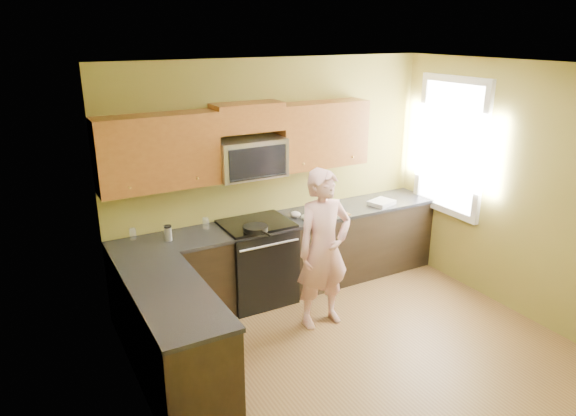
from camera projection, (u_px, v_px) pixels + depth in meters
floor at (373, 364)px, 4.91m from camera, size 4.00×4.00×0.00m
ceiling at (392, 69)px, 4.03m from camera, size 4.00×4.00×0.00m
wall_back at (274, 176)px, 6.12m from camera, size 4.00×0.00×4.00m
wall_left at (149, 283)px, 3.56m from camera, size 0.00×4.00×4.00m
wall_right at (535, 197)px, 5.38m from camera, size 0.00×4.00×4.00m
cabinet_back_run at (286, 256)px, 6.17m from camera, size 4.00×0.60×0.88m
cabinet_left_run at (175, 342)px, 4.49m from camera, size 0.60×1.60×0.88m
countertop_back at (287, 220)px, 6.01m from camera, size 4.00×0.62×0.04m
countertop_left at (172, 294)px, 4.34m from camera, size 0.62×1.60×0.04m
stove at (257, 261)px, 5.96m from camera, size 0.76×0.65×0.95m
microwave at (250, 176)px, 5.74m from camera, size 0.76×0.40×0.42m
upper_cab_left at (161, 188)px, 5.32m from camera, size 1.22×0.33×0.75m
upper_cab_right at (321, 166)px, 6.20m from camera, size 1.12×0.33×0.75m
upper_cab_over_mw at (247, 117)px, 5.56m from camera, size 0.76×0.33×0.30m
window at (451, 147)px, 6.27m from camera, size 0.06×1.06×1.66m
woman at (324, 249)px, 5.35m from camera, size 0.62×0.41×1.70m
frying_pan at (256, 231)px, 5.56m from camera, size 0.32×0.49×0.06m
butter_tub at (318, 216)px, 6.10m from camera, size 0.12×0.12×0.08m
toast_slice at (345, 214)px, 6.13m from camera, size 0.11×0.11×0.01m
napkin_a at (306, 217)px, 5.97m from camera, size 0.12×0.13×0.06m
napkin_b at (295, 214)px, 6.05m from camera, size 0.14×0.15×0.07m
dish_towel at (382, 203)px, 6.48m from camera, size 0.36×0.32×0.05m
travel_mug at (169, 241)px, 5.39m from camera, size 0.09×0.09×0.16m
glass_a at (133, 234)px, 5.39m from camera, size 0.09×0.09×0.12m
glass_b at (206, 223)px, 5.69m from camera, size 0.09×0.09×0.12m
glass_c at (167, 231)px, 5.49m from camera, size 0.08×0.08×0.12m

